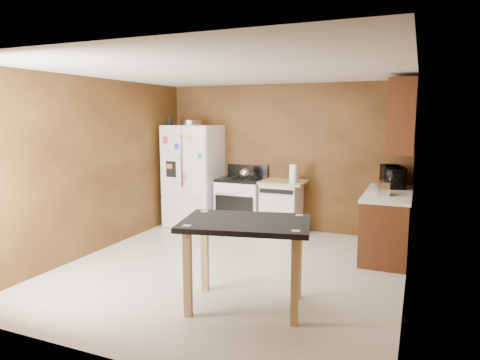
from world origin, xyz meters
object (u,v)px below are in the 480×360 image
Objects in this scene: kettle at (245,174)px; toaster at (383,188)px; roasting_pan at (191,123)px; island at (246,234)px; refrigerator at (194,176)px; paper_towel at (293,174)px; microwave at (393,178)px; green_canister at (293,178)px; gas_range at (242,203)px; pen_cup at (170,121)px; dishwasher at (282,206)px.

toaster is (2.29, -0.65, 0.00)m from kettle.
roasting_pan is 3.70m from island.
refrigerator is (-3.29, 0.66, -0.09)m from toaster.
microwave reaches higher than paper_towel.
paper_towel is 0.19m from green_canister.
kettle is at bearing -171.90° from green_canister.
green_canister reaches higher than island.
gas_range is at bearing 141.05° from kettle.
pen_cup is at bearing 133.71° from island.
dishwasher is (2.01, 0.22, -1.41)m from pen_cup.
green_canister is at bearing 2.60° from roasting_pan.
kettle is (1.38, 0.13, -0.88)m from pen_cup.
kettle is at bearing -0.67° from refrigerator.
green_canister is 1.67m from toaster.
roasting_pan is 2.17m from dishwasher.
green_canister is at bearing 96.62° from island.
roasting_pan is 0.20× the size of refrigerator.
gas_range is at bearing -178.06° from dishwasher.
green_canister is at bearing 108.88° from paper_towel.
toaster is 0.23× the size of gas_range.
roasting_pan is 0.38m from pen_cup.
gas_range is 0.72m from dishwasher.
dishwasher is at bearing 2.99° from refrigerator.
microwave is 2.53m from gas_range.
paper_towel reaches higher than dishwasher.
paper_towel is 2.55× the size of green_canister.
roasting_pan reaches higher than paper_towel.
dishwasher is (1.67, 0.07, -1.39)m from roasting_pan.
refrigerator is 2.02× the size of dishwasher.
microwave reaches higher than toaster.
kettle is 1.59× the size of green_canister.
green_canister is 0.13× the size of dishwasher.
roasting_pan is at bearing 178.27° from kettle.
toaster is (1.48, -0.76, 0.04)m from green_canister.
paper_towel is 1.12m from gas_range.
roasting_pan reaches higher than refrigerator.
gas_range reaches higher than green_canister.
pen_cup is 2.39m from green_canister.
dishwasher is 0.62× the size of island.
paper_towel is at bearing -2.78° from kettle.
paper_towel is at bearing -1.65° from refrigerator.
island is (2.53, -2.64, -1.09)m from pen_cup.
microwave is at bearing 2.94° from pen_cup.
microwave is at bearing 66.56° from island.
pen_cup is 3.85m from microwave.
pen_cup reaches higher than roasting_pan.
roasting_pan is at bearing 150.93° from refrigerator.
refrigerator is at bearing 127.59° from island.
gas_range is (1.29, 0.20, -1.41)m from pen_cup.
gas_range is at bearing -177.28° from green_canister.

